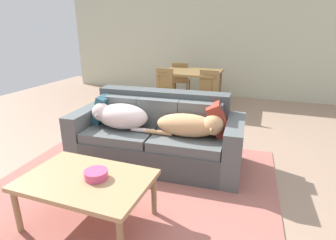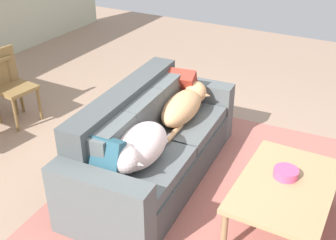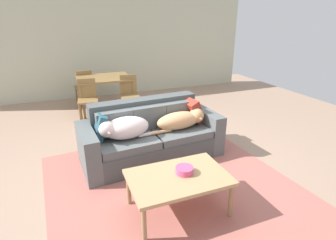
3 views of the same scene
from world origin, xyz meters
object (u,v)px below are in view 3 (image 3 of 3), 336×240
at_px(coffee_table, 178,180).
at_px(dining_chair_far_left, 84,86).
at_px(dog_on_left_cushion, 124,128).
at_px(throw_pillow_by_left_arm, 99,126).
at_px(dining_table, 104,80).
at_px(throw_pillow_by_right_arm, 192,111).
at_px(couch, 151,136).
at_px(dining_chair_near_left, 88,98).
at_px(dining_chair_near_right, 129,93).
at_px(dog_on_right_cushion, 182,120).
at_px(bowl_on_coffee_table, 184,170).

xyz_separation_m(coffee_table, dining_chair_far_left, (-0.56, 4.36, 0.08)).
xyz_separation_m(dog_on_left_cushion, throw_pillow_by_left_arm, (-0.31, 0.15, 0.01)).
bearing_deg(dining_chair_far_left, dining_table, 121.05).
height_order(throw_pillow_by_left_arm, throw_pillow_by_right_arm, throw_pillow_by_right_arm).
xyz_separation_m(throw_pillow_by_left_arm, throw_pillow_by_right_arm, (1.49, 0.10, 0.01)).
bearing_deg(dining_table, couch, -83.97).
xyz_separation_m(coffee_table, dining_table, (-0.16, 3.84, 0.29)).
relative_size(dog_on_left_cushion, dining_chair_far_left, 0.96).
height_order(dog_on_left_cushion, dining_chair_near_left, dining_chair_near_left).
bearing_deg(throw_pillow_by_left_arm, throw_pillow_by_right_arm, 3.89).
height_order(dining_table, dining_chair_near_left, dining_chair_near_left).
height_order(coffee_table, dining_chair_near_left, dining_chair_near_left).
relative_size(dining_chair_near_left, dining_chair_near_right, 0.99).
xyz_separation_m(dog_on_right_cushion, dining_chair_near_left, (-1.18, 2.08, -0.10)).
bearing_deg(couch, dog_on_left_cushion, -164.35).
relative_size(couch, coffee_table, 1.99).
bearing_deg(dog_on_right_cushion, bowl_on_coffee_table, -117.19).
bearing_deg(coffee_table, couch, 85.14).
bearing_deg(dining_chair_near_left, dog_on_left_cushion, -75.98).
bearing_deg(coffee_table, dining_chair_far_left, 97.38).
relative_size(bowl_on_coffee_table, dining_chair_far_left, 0.23).
xyz_separation_m(couch, coffee_table, (-0.11, -1.30, 0.06)).
bearing_deg(dog_on_left_cushion, dining_chair_far_left, 90.39).
xyz_separation_m(couch, dining_chair_near_left, (-0.71, 1.97, 0.15)).
relative_size(dog_on_right_cushion, coffee_table, 0.83).
height_order(throw_pillow_by_right_arm, bowl_on_coffee_table, throw_pillow_by_right_arm).
relative_size(coffee_table, dining_chair_near_right, 1.23).
height_order(throw_pillow_by_right_arm, dining_chair_near_right, dining_chair_near_right).
bearing_deg(dining_table, throw_pillow_by_right_arm, -67.51).
bearing_deg(coffee_table, throw_pillow_by_left_arm, 116.13).
xyz_separation_m(dog_on_left_cushion, coffee_table, (0.32, -1.15, -0.20)).
xyz_separation_m(throw_pillow_by_right_arm, dining_chair_near_left, (-1.45, 1.87, -0.14)).
bearing_deg(dog_on_right_cushion, coffee_table, -120.03).
bearing_deg(bowl_on_coffee_table, dining_chair_far_left, 98.52).
bearing_deg(dog_on_right_cushion, dining_chair_near_right, 94.04).
bearing_deg(bowl_on_coffee_table, dog_on_left_cushion, 110.10).
bearing_deg(dog_on_right_cushion, throw_pillow_by_left_arm, 170.57).
bearing_deg(throw_pillow_by_left_arm, bowl_on_coffee_table, -60.39).
distance_m(dining_chair_near_left, dining_chair_near_right, 0.88).
xyz_separation_m(throw_pillow_by_left_arm, coffee_table, (0.64, -1.30, -0.22)).
distance_m(throw_pillow_by_left_arm, throw_pillow_by_right_arm, 1.49).
distance_m(dog_on_left_cushion, dining_chair_far_left, 3.23).
bearing_deg(bowl_on_coffee_table, dining_chair_near_right, 86.46).
height_order(dog_on_right_cushion, dining_chair_near_left, dining_chair_near_left).
height_order(couch, throw_pillow_by_right_arm, couch).
bearing_deg(bowl_on_coffee_table, dog_on_right_cushion, 66.70).
bearing_deg(coffee_table, throw_pillow_by_right_arm, 58.70).
xyz_separation_m(couch, bowl_on_coffee_table, (-0.03, -1.27, 0.15)).
distance_m(throw_pillow_by_right_arm, dining_table, 2.64).
height_order(throw_pillow_by_right_arm, dining_chair_far_left, dining_chair_far_left).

